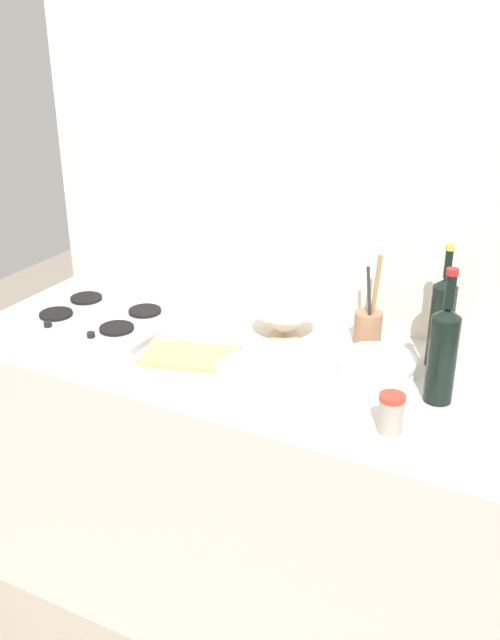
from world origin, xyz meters
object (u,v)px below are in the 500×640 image
wine_bottle_leftmost (443,352)px  utensil_crock (368,325)px  plate_stack (377,365)px  mixing_bowl (284,323)px  condiment_jar_front (391,413)px  stovetop_hob (101,317)px  cutting_board (190,356)px  wine_bottle_mid_left (442,320)px  butter_dish (251,375)px

wine_bottle_leftmost → utensil_crock: bearing=138.2°
plate_stack → utensil_crock: bearing=116.0°
mixing_bowl → utensil_crock: size_ratio=0.70×
mixing_bowl → condiment_jar_front: bearing=-39.3°
stovetop_hob → cutting_board: bearing=-14.3°
wine_bottle_mid_left → cutting_board: 0.72m
stovetop_hob → butter_dish: 0.65m
cutting_board → stovetop_hob: bearing=165.7°
butter_dish → cutting_board: butter_dish is taller
stovetop_hob → condiment_jar_front: bearing=-11.3°
mixing_bowl → wine_bottle_mid_left: bearing=4.3°
plate_stack → mixing_bowl: 0.34m
plate_stack → butter_dish: butter_dish is taller
plate_stack → wine_bottle_mid_left: 0.22m
stovetop_hob → mixing_bowl: (0.58, 0.16, 0.03)m
butter_dish → condiment_jar_front: (0.40, -0.05, 0.02)m
wine_bottle_mid_left → stovetop_hob: bearing=-169.5°
wine_bottle_leftmost → wine_bottle_mid_left: wine_bottle_leftmost is taller
plate_stack → wine_bottle_leftmost: 0.23m
stovetop_hob → butter_dish: butter_dish is taller
wine_bottle_leftmost → cutting_board: 0.71m
mixing_bowl → cutting_board: size_ratio=0.73×
utensil_crock → stovetop_hob: bearing=-164.0°
butter_dish → utensil_crock: size_ratio=0.56×
condiment_jar_front → plate_stack: bearing=114.1°
wine_bottle_leftmost → butter_dish: bearing=-162.1°
stovetop_hob → mixing_bowl: mixing_bowl is taller
wine_bottle_mid_left → mixing_bowl: size_ratio=1.80×
stovetop_hob → wine_bottle_leftmost: 1.10m
plate_stack → mixing_bowl: mixing_bowl is taller
plate_stack → cutting_board: plate_stack is taller
wine_bottle_mid_left → butter_dish: (-0.42, -0.35, -0.11)m
wine_bottle_leftmost → butter_dish: size_ratio=2.27×
utensil_crock → cutting_board: (-0.42, -0.34, -0.05)m
mixing_bowl → utensil_crock: (0.24, 0.08, 0.01)m
stovetop_hob → wine_bottle_mid_left: (1.04, 0.19, 0.12)m
wine_bottle_mid_left → condiment_jar_front: size_ratio=3.60×
wine_bottle_mid_left → condiment_jar_front: 0.41m
wine_bottle_leftmost → plate_stack: bearing=160.0°
stovetop_hob → butter_dish: bearing=-14.1°
butter_dish → condiment_jar_front: condiment_jar_front is taller
butter_dish → utensil_crock: utensil_crock is taller
stovetop_hob → condiment_jar_front: size_ratio=4.84×
plate_stack → wine_bottle_leftmost: (0.19, -0.07, 0.11)m
stovetop_hob → plate_stack: (0.91, 0.06, 0.01)m
wine_bottle_mid_left → plate_stack: bearing=-135.6°
butter_dish → condiment_jar_front: size_ratio=1.61×
wine_bottle_leftmost → butter_dish: 0.50m
butter_dish → cutting_board: (-0.23, 0.06, -0.02)m
stovetop_hob → mixing_bowl: bearing=15.3°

